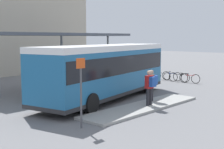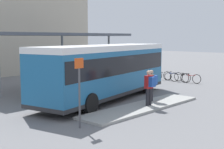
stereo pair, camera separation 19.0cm
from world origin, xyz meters
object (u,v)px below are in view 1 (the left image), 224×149
Objects in this scene: bicycle_blue at (172,76)px; platform_sign at (81,90)px; city_bus at (106,68)px; potted_planter_near_shelter at (33,89)px; pedestrian_companion at (152,83)px; pedestrian_waiting at (150,86)px; bicycle_red at (190,78)px; bicycle_black at (179,77)px; bicycle_white at (162,76)px.

bicycle_blue is 15.28m from platform_sign.
platform_sign reaches higher than bicycle_blue.
potted_planter_near_shelter is (-3.02, 2.90, -1.19)m from city_bus.
pedestrian_companion is at bearing -54.34° from potted_planter_near_shelter.
pedestrian_waiting is 10.74m from bicycle_blue.
pedestrian_companion is 0.62× the size of platform_sign.
city_bus is 6.16× the size of bicycle_red.
city_bus is 5.88m from platform_sign.
bicycle_red is 0.99× the size of bicycle_blue.
pedestrian_companion is 8.97m from bicycle_black.
bicycle_blue is (0.31, 0.90, -0.00)m from bicycle_black.
bicycle_red is 1.16× the size of bicycle_white.
potted_planter_near_shelter is at bearing 124.87° from city_bus.
city_bus is 3.23m from pedestrian_waiting.
bicycle_red is at bearing -13.43° from bicycle_blue.
bicycle_blue is at bearing -2.79° from city_bus.
potted_planter_near_shelter is at bearing 73.00° from platform_sign.
pedestrian_companion is 1.13× the size of bicycle_white.
bicycle_blue is 12.71m from potted_planter_near_shelter.
pedestrian_companion is at bearing 101.05° from bicycle_black.
bicycle_blue is at bearing 17.91° from platform_sign.
potted_planter_near_shelter reaches higher than bicycle_red.
bicycle_black is 1.81m from bicycle_white.
bicycle_red is at bearing -13.50° from city_bus.
bicycle_red reaches higher than bicycle_white.
potted_planter_near_shelter is (-12.62, 1.46, 0.28)m from bicycle_blue.
city_bus is 6.16× the size of bicycle_black.
bicycle_white is 15.53m from platform_sign.
bicycle_black is 0.63× the size of platform_sign.
city_bus is 2.86m from pedestrian_companion.
pedestrian_companion is 0.97× the size of bicycle_blue.
bicycle_red is (9.43, 2.80, -0.78)m from pedestrian_waiting.
city_bus reaches higher than platform_sign.
pedestrian_companion is 9.60m from bicycle_blue.
city_bus is at bearing 1.61° from pedestrian_companion.
bicycle_black reaches higher than bicycle_red.
city_bus is 9.48m from bicycle_red.
bicycle_white is at bearing -78.16° from pedestrian_companion.
city_bus is 3.87× the size of platform_sign.
bicycle_red is 0.90m from bicycle_black.
bicycle_red is at bearing 11.47° from platform_sign.
bicycle_black is at bearing -16.96° from bicycle_white.
city_bus is at bearing 83.79° from bicycle_black.
bicycle_red is 1.00× the size of bicycle_black.
bicycle_blue is 0.63× the size of platform_sign.
bicycle_red is 1.36× the size of potted_planter_near_shelter.
bicycle_blue is at bearing 168.26° from bicycle_red.
bicycle_red is 2.70m from bicycle_white.
city_bus is 7.14× the size of bicycle_white.
potted_planter_near_shelter reaches higher than bicycle_blue.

